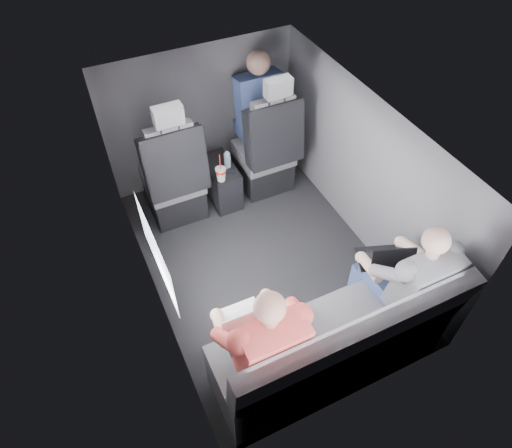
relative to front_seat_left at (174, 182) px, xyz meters
name	(u,v)px	position (x,y,z in m)	size (l,w,h in m)	color
floor	(262,261)	(0.45, -0.84, -0.40)	(2.60, 2.60, 0.00)	black
ceiling	(264,130)	(0.45, -0.84, 0.95)	(2.60, 2.60, 0.00)	#B2B2AD
panel_left	(146,244)	(-0.45, -0.84, 0.27)	(0.02, 2.60, 1.35)	#56565B
panel_right	(363,171)	(1.35, -0.84, 0.27)	(0.02, 2.60, 1.35)	#56565B
panel_front	(201,116)	(0.45, 0.46, 0.27)	(1.80, 0.02, 1.35)	#56565B
panel_back	(363,349)	(0.45, -2.14, 0.27)	(1.80, 0.02, 1.35)	#56565B
side_window	(156,253)	(-0.43, -1.14, 0.50)	(0.02, 0.75, 0.42)	white
seatbelt	(276,128)	(0.90, -0.17, 0.40)	(0.05, 0.01, 0.65)	black
front_seat_left	(174,182)	(0.00, 0.00, 0.00)	(0.52, 0.58, 1.26)	black
front_seat_right	(266,155)	(0.90, 0.00, 0.00)	(0.52, 0.58, 1.26)	black
center_console	(221,182)	(0.45, 0.04, -0.20)	(0.24, 0.48, 0.41)	black
rear_bench	(333,346)	(0.45, -1.90, -0.09)	(1.60, 0.57, 0.92)	#5B5A5F
soda_cup	(221,174)	(0.38, -0.15, 0.07)	(0.09, 0.09, 0.28)	white
water_bottle	(227,160)	(0.50, -0.01, 0.08)	(0.06, 0.06, 0.17)	#B2DAF1
laptop_white	(242,322)	(-0.09, -1.66, 0.23)	(0.31, 0.29, 0.23)	white
laptop_black	(384,259)	(0.98, -1.63, 0.23)	(0.35, 0.36, 0.22)	black
passenger_rear_left	(260,340)	(-0.04, -1.81, 0.22)	(0.48, 0.61, 1.20)	#313136
passenger_rear_right	(405,278)	(1.03, -1.81, 0.21)	(0.47, 0.60, 1.18)	#32496F
passenger_front_right	(258,107)	(0.94, 0.26, 0.36)	(0.41, 0.41, 0.86)	#32496F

